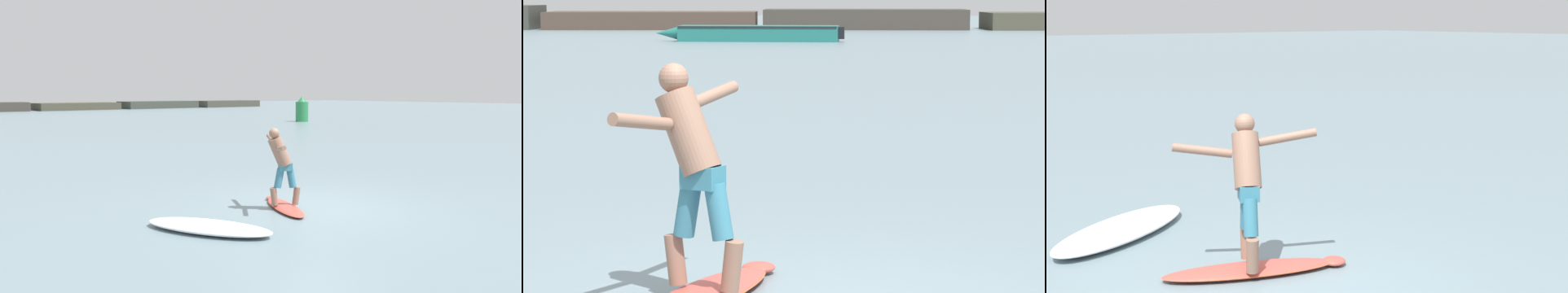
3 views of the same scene
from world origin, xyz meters
TOP-DOWN VIEW (x-y plane):
  - rock_jetty_breakwater at (8.38, 62.00)m, footprint 71.46×5.29m
  - surfer at (-0.68, 0.26)m, footprint 0.89×1.40m
  - fishing_boat_near_jetty at (-2.48, 44.92)m, footprint 8.20×2.06m

SIDE VIEW (x-z plane):
  - fishing_boat_near_jetty at x=-2.48m, z-range 0.03..0.71m
  - rock_jetty_breakwater at x=8.38m, z-range -1.84..2.95m
  - surfer at x=-0.68m, z-range 0.23..1.81m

